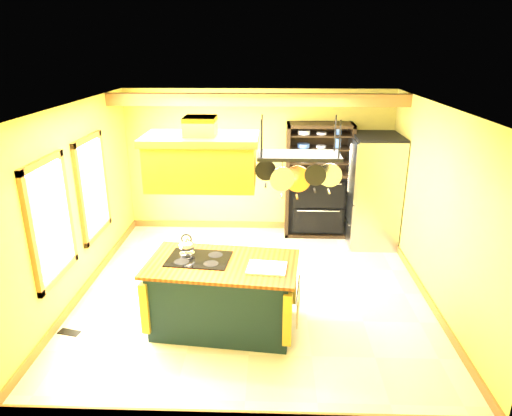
# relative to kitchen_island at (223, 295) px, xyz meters

# --- Properties ---
(floor) EXTENTS (5.00, 5.00, 0.00)m
(floor) POSITION_rel_kitchen_island_xyz_m (0.35, 0.91, -0.47)
(floor) COLOR beige
(floor) RESTS_ON ground
(ceiling) EXTENTS (5.00, 5.00, 0.00)m
(ceiling) POSITION_rel_kitchen_island_xyz_m (0.35, 0.91, 2.23)
(ceiling) COLOR white
(ceiling) RESTS_ON wall_back
(wall_back) EXTENTS (5.00, 0.02, 2.70)m
(wall_back) POSITION_rel_kitchen_island_xyz_m (0.35, 3.41, 0.88)
(wall_back) COLOR gold
(wall_back) RESTS_ON floor
(wall_front) EXTENTS (5.00, 0.02, 2.70)m
(wall_front) POSITION_rel_kitchen_island_xyz_m (0.35, -1.59, 0.88)
(wall_front) COLOR gold
(wall_front) RESTS_ON floor
(wall_left) EXTENTS (0.02, 5.00, 2.70)m
(wall_left) POSITION_rel_kitchen_island_xyz_m (-2.15, 0.91, 0.88)
(wall_left) COLOR gold
(wall_left) RESTS_ON floor
(wall_right) EXTENTS (0.02, 5.00, 2.70)m
(wall_right) POSITION_rel_kitchen_island_xyz_m (2.85, 0.91, 0.88)
(wall_right) COLOR gold
(wall_right) RESTS_ON floor
(ceiling_beam) EXTENTS (5.00, 0.15, 0.20)m
(ceiling_beam) POSITION_rel_kitchen_island_xyz_m (0.35, 2.61, 2.12)
(ceiling_beam) COLOR brown
(ceiling_beam) RESTS_ON ceiling
(window_near) EXTENTS (0.06, 1.06, 1.56)m
(window_near) POSITION_rel_kitchen_island_xyz_m (-2.11, 0.11, 0.93)
(window_near) COLOR brown
(window_near) RESTS_ON wall_left
(window_far) EXTENTS (0.06, 1.06, 1.56)m
(window_far) POSITION_rel_kitchen_island_xyz_m (-2.11, 1.51, 0.93)
(window_far) COLOR brown
(window_far) RESTS_ON wall_left
(kitchen_island) EXTENTS (1.95, 1.22, 1.11)m
(kitchen_island) POSITION_rel_kitchen_island_xyz_m (0.00, 0.00, 0.00)
(kitchen_island) COLOR black
(kitchen_island) RESTS_ON floor
(range_hood) EXTENTS (1.29, 0.73, 0.80)m
(range_hood) POSITION_rel_kitchen_island_xyz_m (-0.20, -0.00, 1.76)
(range_hood) COLOR gold
(range_hood) RESTS_ON ceiling
(pot_rack) EXTENTS (1.00, 0.46, 0.89)m
(pot_rack) POSITION_rel_kitchen_island_xyz_m (0.91, 0.01, 1.70)
(pot_rack) COLOR black
(pot_rack) RESTS_ON ceiling
(refrigerator) EXTENTS (0.84, 0.99, 1.94)m
(refrigerator) POSITION_rel_kitchen_island_xyz_m (2.41, 2.81, 0.48)
(refrigerator) COLOR #93979C
(refrigerator) RESTS_ON floor
(hutch) EXTENTS (1.20, 0.55, 2.13)m
(hutch) POSITION_rel_kitchen_island_xyz_m (1.47, 3.18, 0.37)
(hutch) COLOR black
(hutch) RESTS_ON floor
(floor_register) EXTENTS (0.30, 0.18, 0.01)m
(floor_register) POSITION_rel_kitchen_island_xyz_m (-1.95, -0.21, -0.46)
(floor_register) COLOR black
(floor_register) RESTS_ON floor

